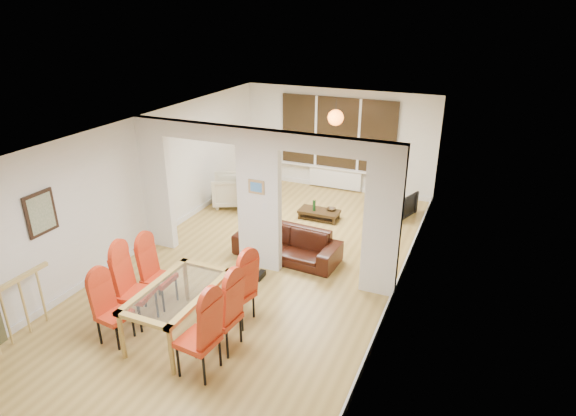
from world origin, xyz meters
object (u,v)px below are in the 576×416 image
Objects in this scene: dining_chair_la at (114,311)px; dining_chair_lb at (135,289)px; dining_chair_rb at (221,312)px; sofa at (287,244)px; dining_chair_rc at (236,289)px; person at (250,176)px; coffee_table at (319,215)px; dining_chair_lc at (159,275)px; bottle at (314,205)px; dining_chair_ra at (197,335)px; bowl at (331,209)px; television at (404,206)px; dining_table at (179,311)px; armchair at (230,190)px.

dining_chair_lb reaches higher than dining_chair_la.
sofa is (-0.20, 2.76, -0.28)m from dining_chair_rb.
dining_chair_lb is (0.00, 0.48, 0.08)m from dining_chair_la.
dining_chair_rb is at bearing -66.15° from dining_chair_rc.
person reaches higher than coffee_table.
bottle is at bearing 73.95° from dining_chair_lc.
bottle is (-0.34, 5.21, -0.24)m from dining_chair_ra.
person is 1.99m from bowl.
dining_chair_rb reaches higher than television.
dining_chair_la is 0.90× the size of dining_chair_rc.
dining_table is at bearing -95.66° from coffee_table.
dining_chair_rc is (-0.08, 1.16, -0.02)m from dining_chair_ra.
sofa is at bearing 98.97° from dining_chair_ra.
dining_chair_lc is 1.31× the size of armchair.
bowl is at bearing 27.30° from bottle.
bottle is at bearing 85.53° from dining_table.
bowl is at bearing 88.44° from sofa.
dining_chair_lb is 4.37× the size of bottle.
dining_chair_rb is 5.80m from television.
armchair is 0.92m from person.
dining_chair_la is at bearing -103.19° from coffee_table.
dining_chair_la is at bearing -15.33° from armchair.
dining_chair_ra is 1.30× the size of coffee_table.
dining_chair_la reaches higher than armchair.
bowl is at bearing 95.42° from dining_chair_rb.
dining_chair_ra reaches higher than television.
person is at bearing 94.33° from dining_chair_lc.
dining_chair_la is 5.35m from coffee_table.
person is at bearing 42.88° from armchair.
dining_chair_lb is at bearing -174.72° from dining_chair_rb.
coffee_table is at bearing -153.99° from bowl.
dining_chair_rc reaches higher than bowl.
dining_chair_rb reaches higher than bottle.
armchair is at bearing 123.73° from dining_chair_rb.
dining_chair_la is 0.49m from dining_chair_lb.
person is at bearing 100.81° from dining_chair_la.
bowl is at bearing 81.27° from dining_chair_la.
dining_chair_rb is 1.27× the size of television.
person is at bearing 128.54° from television.
sofa is at bearing 107.31° from dining_chair_rc.
sofa is at bearing -88.48° from coffee_table.
armchair is at bearing 179.74° from bottle.
coffee_table is at bearing 66.26° from dining_chair_lb.
sofa is (-0.18, 3.32, -0.29)m from dining_chair_ra.
dining_chair_rc is 4.24m from bowl.
dining_chair_lb reaches higher than dining_chair_lc.
dining_chair_la is at bearing -107.66° from sofa.
coffee_table is (-0.16, 4.10, -0.46)m from dining_chair_rc.
dining_table is 1.93× the size of armchair.
dining_chair_ra is (1.45, -0.07, 0.08)m from dining_chair_la.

